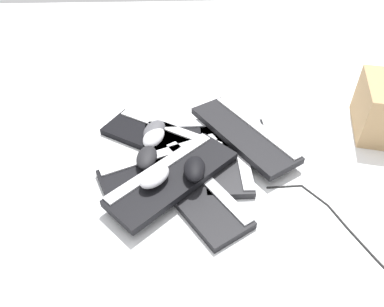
% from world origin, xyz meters
% --- Properties ---
extents(ground_plane, '(3.20, 3.20, 0.00)m').
position_xyz_m(ground_plane, '(0.00, 0.00, 0.00)').
color(ground_plane, white).
extents(keyboard_0, '(0.15, 0.44, 0.03)m').
position_xyz_m(keyboard_0, '(0.04, 0.11, 0.01)').
color(keyboard_0, '#232326').
rests_on(keyboard_0, ground).
extents(keyboard_1, '(0.44, 0.16, 0.03)m').
position_xyz_m(keyboard_1, '(-0.02, 0.19, 0.01)').
color(keyboard_1, black).
rests_on(keyboard_1, ground).
extents(keyboard_2, '(0.45, 0.36, 0.03)m').
position_xyz_m(keyboard_2, '(-0.18, 0.18, 0.01)').
color(keyboard_2, black).
rests_on(keyboard_2, ground).
extents(keyboard_3, '(0.46, 0.31, 0.03)m').
position_xyz_m(keyboard_3, '(-0.16, 0.03, 0.01)').
color(keyboard_3, black).
rests_on(keyboard_3, ground).
extents(keyboard_4, '(0.36, 0.45, 0.03)m').
position_xyz_m(keyboard_4, '(-0.08, -0.07, 0.01)').
color(keyboard_4, black).
rests_on(keyboard_4, ground).
extents(keyboard_5, '(0.42, 0.41, 0.03)m').
position_xyz_m(keyboard_5, '(-0.14, -0.05, 0.04)').
color(keyboard_5, black).
rests_on(keyboard_5, keyboard_4).
extents(keyboard_6, '(0.36, 0.45, 0.03)m').
position_xyz_m(keyboard_6, '(0.12, 0.16, 0.04)').
color(keyboard_6, black).
rests_on(keyboard_6, keyboard_0).
extents(mouse_0, '(0.08, 0.12, 0.04)m').
position_xyz_m(mouse_0, '(-0.22, 0.04, 0.05)').
color(mouse_0, black).
rests_on(mouse_0, keyboard_3).
extents(mouse_1, '(0.12, 0.13, 0.04)m').
position_xyz_m(mouse_1, '(-0.19, -0.08, 0.08)').
color(mouse_1, '#B7B7BC').
rests_on(mouse_1, keyboard_5).
extents(mouse_2, '(0.11, 0.13, 0.04)m').
position_xyz_m(mouse_2, '(-0.20, 0.19, 0.05)').
color(mouse_2, '#4C4C51').
rests_on(mouse_2, keyboard_2).
extents(mouse_3, '(0.07, 0.11, 0.04)m').
position_xyz_m(mouse_3, '(-0.07, -0.05, 0.08)').
color(mouse_3, black).
rests_on(mouse_3, keyboard_5).
extents(mouse_4, '(0.10, 0.13, 0.04)m').
position_xyz_m(mouse_4, '(-0.20, 0.15, 0.05)').
color(mouse_4, '#B7B7BC').
rests_on(mouse_4, keyboard_2).
extents(cable_0, '(0.37, 0.52, 0.01)m').
position_xyz_m(cable_0, '(0.37, -0.28, 0.00)').
color(cable_0, black).
rests_on(cable_0, ground).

